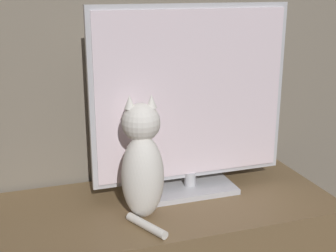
% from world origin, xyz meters
% --- Properties ---
extents(tv_stand, '(1.28, 0.55, 0.41)m').
position_xyz_m(tv_stand, '(0.00, 0.90, 0.20)').
color(tv_stand, brown).
rests_on(tv_stand, ground_plane).
extents(tv, '(0.75, 0.20, 0.71)m').
position_xyz_m(tv, '(0.14, 0.98, 0.76)').
color(tv, '#B7B7BC').
rests_on(tv, tv_stand).
extents(cat, '(0.16, 0.28, 0.43)m').
position_xyz_m(cat, '(-0.09, 0.83, 0.60)').
color(cat, silver).
rests_on(cat, tv_stand).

